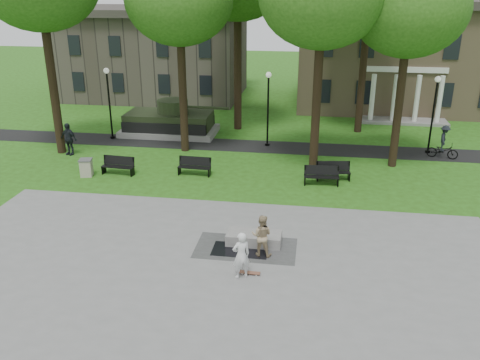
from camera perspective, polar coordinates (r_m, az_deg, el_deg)
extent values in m
plane|color=#274D12|center=(21.74, -1.49, -5.74)|extent=(120.00, 120.00, 0.00)
cube|color=gray|center=(17.52, -4.39, -13.10)|extent=(22.00, 16.00, 0.02)
cube|color=black|center=(32.76, 2.15, 3.79)|extent=(44.00, 2.60, 0.01)
cube|color=#9E8460|center=(45.89, 17.18, 13.10)|extent=(16.00, 11.00, 8.00)
cube|color=#38332D|center=(45.54, 17.79, 18.44)|extent=(17.00, 12.00, 0.60)
cube|color=silver|center=(40.54, 18.17, 11.71)|extent=(6.00, 0.30, 0.40)
cube|color=#4C443D|center=(48.18, -9.21, 13.62)|extent=(15.00, 10.00, 7.20)
cylinder|color=black|center=(32.46, -20.33, 10.47)|extent=(0.52, 0.52, 8.96)
cylinder|color=black|center=(31.15, -6.46, 10.33)|extent=(0.48, 0.48, 8.00)
cylinder|color=black|center=(28.13, 8.63, 9.37)|extent=(0.50, 0.50, 8.32)
cylinder|color=black|center=(29.53, 17.47, 8.56)|extent=(0.46, 0.46, 7.68)
ellipsoid|color=#245012|center=(28.92, 18.56, 17.85)|extent=(6.00, 6.00, 5.10)
cylinder|color=black|center=(35.84, -0.26, 12.95)|extent=(0.54, 0.54, 9.28)
cylinder|color=black|center=(36.10, 13.63, 11.92)|extent=(0.50, 0.50, 8.64)
cylinder|color=black|center=(34.95, -14.42, 8.00)|extent=(0.12, 0.12, 4.40)
sphere|color=silver|center=(34.51, -14.78, 11.79)|extent=(0.36, 0.36, 0.36)
cylinder|color=black|center=(35.48, -14.11, 4.67)|extent=(0.32, 0.32, 0.16)
cylinder|color=black|center=(32.40, 3.15, 7.61)|extent=(0.12, 0.12, 4.40)
sphere|color=silver|center=(31.92, 3.24, 11.71)|extent=(0.36, 0.36, 0.36)
cylinder|color=black|center=(32.97, 3.07, 4.03)|extent=(0.32, 0.32, 0.16)
cylinder|color=black|center=(33.03, 20.80, 6.51)|extent=(0.12, 0.12, 4.40)
sphere|color=silver|center=(32.56, 21.34, 10.50)|extent=(0.36, 0.36, 0.36)
cylinder|color=black|center=(33.59, 20.33, 3.03)|extent=(0.32, 0.32, 0.16)
cube|color=gray|center=(35.84, -7.90, 5.48)|extent=(6.50, 3.40, 0.40)
cube|color=#252E18|center=(35.64, -7.96, 6.64)|extent=(5.80, 2.80, 1.10)
cube|color=black|center=(34.45, -8.57, 5.74)|extent=(5.80, 0.35, 0.70)
cube|color=black|center=(36.94, -7.37, 6.88)|extent=(5.80, 0.35, 0.70)
cylinder|color=#252E18|center=(35.32, -7.57, 8.20)|extent=(2.10, 2.10, 0.90)
cylinder|color=#252E18|center=(34.76, -3.89, 8.12)|extent=(3.20, 0.18, 0.18)
cube|color=black|center=(20.23, 0.01, -7.87)|extent=(2.20, 1.20, 0.00)
cube|color=gray|center=(20.65, 1.58, -6.53)|extent=(2.21, 1.02, 0.45)
cube|color=brown|center=(18.70, 1.09, -10.42)|extent=(0.79, 0.22, 0.07)
imported|color=silver|center=(18.07, 0.13, -8.46)|extent=(0.78, 0.69, 1.79)
imported|color=tan|center=(19.53, 2.45, -6.24)|extent=(0.87, 0.71, 1.67)
imported|color=black|center=(32.61, -18.70, 4.39)|extent=(1.25, 0.80, 1.98)
imported|color=black|center=(32.74, 21.78, 3.08)|extent=(1.89, 1.06, 0.94)
imported|color=black|center=(32.53, 21.96, 4.35)|extent=(0.82, 1.12, 1.56)
cube|color=black|center=(28.58, -13.57, 1.45)|extent=(1.83, 0.59, 0.05)
cube|color=black|center=(28.68, -13.46, 2.17)|extent=(1.81, 0.29, 0.50)
cube|color=black|center=(28.98, -15.09, 1.11)|extent=(0.09, 0.45, 0.45)
cube|color=black|center=(28.36, -11.93, 0.95)|extent=(0.09, 0.45, 0.45)
cube|color=black|center=(27.79, -5.16, 1.41)|extent=(1.82, 0.53, 0.05)
cube|color=black|center=(27.89, -5.08, 2.15)|extent=(1.81, 0.23, 0.50)
cube|color=black|center=(28.08, -6.83, 1.07)|extent=(0.08, 0.45, 0.45)
cube|color=black|center=(27.69, -3.44, 0.89)|extent=(0.08, 0.45, 0.45)
cube|color=black|center=(26.66, 9.13, 0.34)|extent=(1.82, 0.54, 0.05)
cube|color=black|center=(26.77, 9.17, 1.10)|extent=(1.81, 0.24, 0.50)
cube|color=black|center=(26.74, 7.29, -0.01)|extent=(0.08, 0.45, 0.45)
cube|color=black|center=(26.77, 10.92, -0.21)|extent=(0.08, 0.45, 0.45)
cube|color=black|center=(27.43, 10.43, 0.86)|extent=(1.84, 0.69, 0.05)
cube|color=black|center=(27.54, 10.46, 1.60)|extent=(1.80, 0.39, 0.50)
cube|color=black|center=(27.49, 8.63, 0.52)|extent=(0.12, 0.45, 0.45)
cube|color=black|center=(27.56, 12.16, 0.32)|extent=(0.12, 0.45, 0.45)
cube|color=#B8AF98|center=(28.82, -16.87, 1.29)|extent=(0.71, 0.71, 0.90)
cube|color=#4C4C4C|center=(28.67, -16.97, 2.19)|extent=(0.79, 0.79, 0.06)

